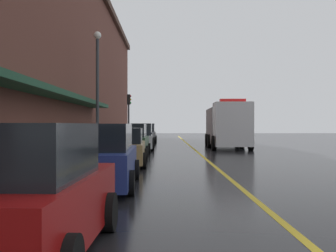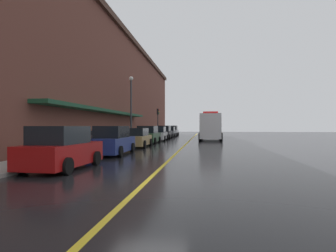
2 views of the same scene
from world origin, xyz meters
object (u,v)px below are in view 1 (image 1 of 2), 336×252
(parked_car_6, at_px, (146,134))
(street_lamp_left, at_px, (97,78))
(parked_car_0, at_px, (24,195))
(parking_meter_0, at_px, (100,139))
(parking_meter_1, at_px, (51,149))
(parked_car_5, at_px, (142,135))
(box_truck, at_px, (227,126))
(parked_car_3, at_px, (130,141))
(parked_car_7, at_px, (147,133))
(parked_car_4, at_px, (139,138))
(parked_car_2, at_px, (123,148))
(traffic_light_near, at_px, (129,109))
(parked_car_1, at_px, (102,158))

(parked_car_6, bearing_deg, street_lamp_left, 173.05)
(parked_car_0, distance_m, parking_meter_0, 15.31)
(parked_car_6, height_order, parking_meter_1, parked_car_6)
(parked_car_5, distance_m, box_truck, 7.72)
(parked_car_0, distance_m, parked_car_6, 34.78)
(parked_car_3, bearing_deg, parking_meter_0, 154.55)
(parking_meter_1, bearing_deg, parked_car_7, 87.75)
(parked_car_0, height_order, box_truck, box_truck)
(parked_car_5, bearing_deg, parked_car_7, 0.27)
(parking_meter_1, bearing_deg, street_lamp_left, 92.88)
(parked_car_5, bearing_deg, parked_car_4, -178.36)
(parked_car_2, xyz_separation_m, parked_car_6, (0.03, 22.28, 0.03))
(parked_car_2, distance_m, parking_meter_0, 3.11)
(parked_car_4, bearing_deg, parked_car_3, 176.58)
(parking_meter_0, bearing_deg, parked_car_0, -84.87)
(parked_car_3, bearing_deg, traffic_light_near, 5.89)
(box_truck, bearing_deg, traffic_light_near, -124.58)
(parked_car_4, bearing_deg, parked_car_5, -0.66)
(parked_car_1, xyz_separation_m, parked_car_2, (-0.05, 6.39, -0.07))
(parked_car_0, height_order, parked_car_7, parked_car_7)
(parking_meter_0, bearing_deg, box_truck, 52.77)
(box_truck, height_order, street_lamp_left, street_lamp_left)
(parked_car_0, bearing_deg, parked_car_3, 1.87)
(parked_car_6, height_order, parked_car_7, parked_car_7)
(parked_car_1, xyz_separation_m, parked_car_7, (-0.14, 34.55, 0.04))
(parked_car_5, height_order, traffic_light_near, traffic_light_near)
(box_truck, distance_m, parking_meter_1, 20.99)
(parked_car_4, height_order, parking_meter_0, parked_car_4)
(parked_car_0, relative_size, box_truck, 0.47)
(parked_car_3, distance_m, parked_car_5, 11.66)
(parked_car_2, height_order, parked_car_6, parked_car_6)
(box_truck, bearing_deg, parked_car_5, -118.68)
(parked_car_6, bearing_deg, parked_car_7, 1.30)
(parked_car_5, distance_m, parked_car_6, 5.20)
(parked_car_2, height_order, parked_car_7, parked_car_7)
(parked_car_0, bearing_deg, box_truck, -12.68)
(traffic_light_near, bearing_deg, parked_car_7, 82.02)
(parked_car_4, relative_size, street_lamp_left, 0.71)
(street_lamp_left, relative_size, traffic_light_near, 1.61)
(parked_car_4, relative_size, box_truck, 0.55)
(parked_car_3, xyz_separation_m, parked_car_5, (0.02, 11.66, 0.02))
(parked_car_7, xyz_separation_m, box_truck, (6.60, -14.95, 0.80))
(box_truck, relative_size, traffic_light_near, 2.08)
(parked_car_7, distance_m, traffic_light_near, 9.54)
(parking_meter_0, bearing_deg, parked_car_2, -62.44)
(parked_car_4, xyz_separation_m, parking_meter_1, (-1.46, -17.21, 0.26))
(parked_car_3, distance_m, box_truck, 10.27)
(parked_car_6, height_order, box_truck, box_truck)
(parked_car_0, bearing_deg, parking_meter_1, 13.95)
(parked_car_4, distance_m, parking_meter_0, 8.39)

